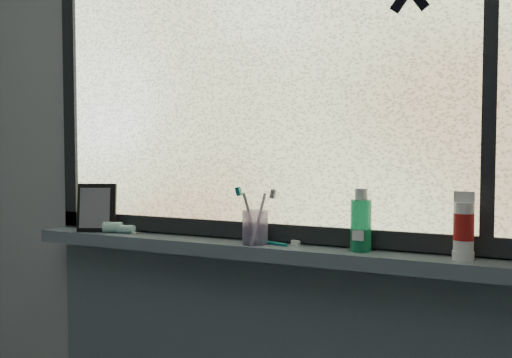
{
  "coord_description": "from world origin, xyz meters",
  "views": [
    {
      "loc": [
        0.69,
        -0.27,
        1.3
      ],
      "look_at": [
        0.06,
        1.05,
        1.22
      ],
      "focal_mm": 40.0,
      "sensor_mm": 36.0,
      "label": 1
    }
  ],
  "objects": [
    {
      "name": "toothbrush_lying",
      "position": [
        -0.0,
        1.24,
        1.03
      ],
      "size": [
        0.2,
        0.08,
        0.01
      ],
      "primitive_type": null,
      "rotation": [
        0.0,
        0.0,
        -0.28
      ],
      "color": "#0C6D6E",
      "rests_on": "windowsill"
    },
    {
      "name": "mouthwash_bottle",
      "position": [
        0.29,
        1.23,
        1.11
      ],
      "size": [
        0.07,
        0.07,
        0.14
      ],
      "primitive_type": "cylinder",
      "rotation": [
        0.0,
        0.0,
        -0.19
      ],
      "color": "#21AC71",
      "rests_on": "windowsill"
    },
    {
      "name": "windowsill",
      "position": [
        0.0,
        1.23,
        1.0
      ],
      "size": [
        1.62,
        0.14,
        0.04
      ],
      "primitive_type": "cube",
      "color": "slate",
      "rests_on": "wall_back"
    },
    {
      "name": "vanity_mirror",
      "position": [
        -0.61,
        1.21,
        1.1
      ],
      "size": [
        0.14,
        0.11,
        0.16
      ],
      "primitive_type": "cube",
      "rotation": [
        0.0,
        0.0,
        0.4
      ],
      "color": "black",
      "rests_on": "windowsill"
    },
    {
      "name": "toothbrush_cup",
      "position": [
        -0.02,
        1.21,
        1.07
      ],
      "size": [
        0.08,
        0.08,
        0.1
      ],
      "primitive_type": "cylinder",
      "rotation": [
        0.0,
        0.0,
        0.05
      ],
      "color": "#B29BCE",
      "rests_on": "windowsill"
    },
    {
      "name": "toothpaste_tube",
      "position": [
        -0.53,
        1.22,
        1.04
      ],
      "size": [
        0.2,
        0.09,
        0.04
      ],
      "primitive_type": null,
      "rotation": [
        0.0,
        0.0,
        0.27
      ],
      "color": "white",
      "rests_on": "windowsill"
    },
    {
      "name": "frame_mullion",
      "position": [
        0.6,
        1.28,
        1.53
      ],
      "size": [
        0.03,
        0.03,
        1.0
      ],
      "primitive_type": "cube",
      "color": "black",
      "rests_on": "wall_back"
    },
    {
      "name": "frame_bottom",
      "position": [
        0.0,
        1.28,
        1.05
      ],
      "size": [
        1.6,
        0.03,
        0.05
      ],
      "primitive_type": "cube",
      "color": "black",
      "rests_on": "windowsill"
    },
    {
      "name": "frame_left",
      "position": [
        -0.78,
        1.28,
        1.53
      ],
      "size": [
        0.05,
        0.03,
        1.1
      ],
      "primitive_type": "cube",
      "color": "black",
      "rests_on": "wall_back"
    },
    {
      "name": "cream_tube",
      "position": [
        0.55,
        1.22,
        1.11
      ],
      "size": [
        0.06,
        0.06,
        0.12
      ],
      "primitive_type": "cylinder",
      "rotation": [
        0.0,
        0.0,
        0.31
      ],
      "color": "silver",
      "rests_on": "windowsill"
    },
    {
      "name": "window_pane",
      "position": [
        0.0,
        1.28,
        1.53
      ],
      "size": [
        1.5,
        0.01,
        1.0
      ],
      "primitive_type": "cube",
      "color": "silver",
      "rests_on": "wall_back"
    },
    {
      "name": "wall_back",
      "position": [
        0.0,
        1.3,
        1.25
      ],
      "size": [
        3.0,
        0.01,
        2.5
      ],
      "primitive_type": "cube",
      "color": "#9EA3A8",
      "rests_on": "ground"
    }
  ]
}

